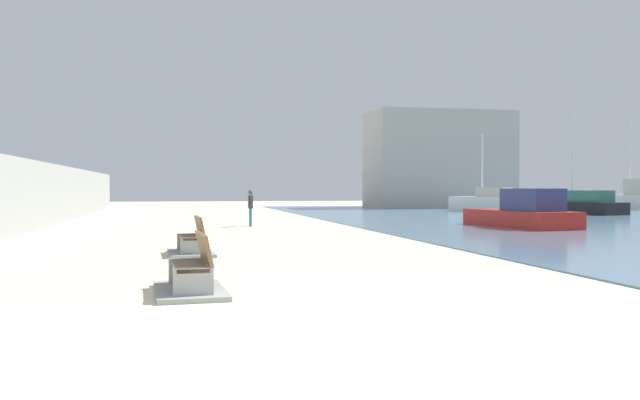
{
  "coord_description": "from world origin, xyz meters",
  "views": [
    {
      "loc": [
        -1.6,
        -8.43,
        1.71
      ],
      "look_at": [
        2.51,
        10.76,
        1.35
      ],
      "focal_mm": 37.56,
      "sensor_mm": 36.0,
      "label": 1
    }
  ],
  "objects": [
    {
      "name": "boat_far_left",
      "position": [
        23.85,
        30.32,
        0.62
      ],
      "size": [
        3.73,
        6.78,
        6.51
      ],
      "color": "black",
      "rests_on": "water_bay"
    },
    {
      "name": "bench_far",
      "position": [
        -1.23,
        8.98,
        0.23
      ],
      "size": [
        1.22,
        2.16,
        0.98
      ],
      "color": "gray",
      "rests_on": "ground"
    },
    {
      "name": "person_walking",
      "position": [
        1.59,
        21.2,
        0.94
      ],
      "size": [
        0.22,
        0.53,
        1.63
      ],
      "color": "teal",
      "rests_on": "ground"
    },
    {
      "name": "ground_plane",
      "position": [
        0.0,
        18.0,
        0.0
      ],
      "size": [
        120.0,
        120.0,
        0.0
      ],
      "primitive_type": "plane",
      "color": "beige"
    },
    {
      "name": "harbor_building",
      "position": [
        20.57,
        46.0,
        4.12
      ],
      "size": [
        12.0,
        6.0,
        8.24
      ],
      "primitive_type": "cube",
      "color": "#ADAAA3",
      "rests_on": "ground"
    },
    {
      "name": "bench_near",
      "position": [
        -1.38,
        2.59,
        0.23
      ],
      "size": [
        1.22,
        2.16,
        0.98
      ],
      "color": "gray",
      "rests_on": "ground"
    },
    {
      "name": "boat_nearest",
      "position": [
        32.94,
        37.03,
        0.93
      ],
      "size": [
        2.24,
        4.37,
        7.0
      ],
      "color": "white",
      "rests_on": "water_bay"
    },
    {
      "name": "boat_far_right",
      "position": [
        19.55,
        34.75,
        0.72
      ],
      "size": [
        3.97,
        5.22,
        5.45
      ],
      "color": "white",
      "rests_on": "water_bay"
    },
    {
      "name": "boat_distant",
      "position": [
        12.84,
        17.57,
        0.63
      ],
      "size": [
        2.84,
        5.87,
        1.65
      ],
      "color": "red",
      "rests_on": "water_bay"
    },
    {
      "name": "seawall",
      "position": [
        -7.5,
        18.0,
        1.41
      ],
      "size": [
        0.8,
        64.0,
        2.81
      ],
      "primitive_type": "cube",
      "color": "gray",
      "rests_on": "ground"
    }
  ]
}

